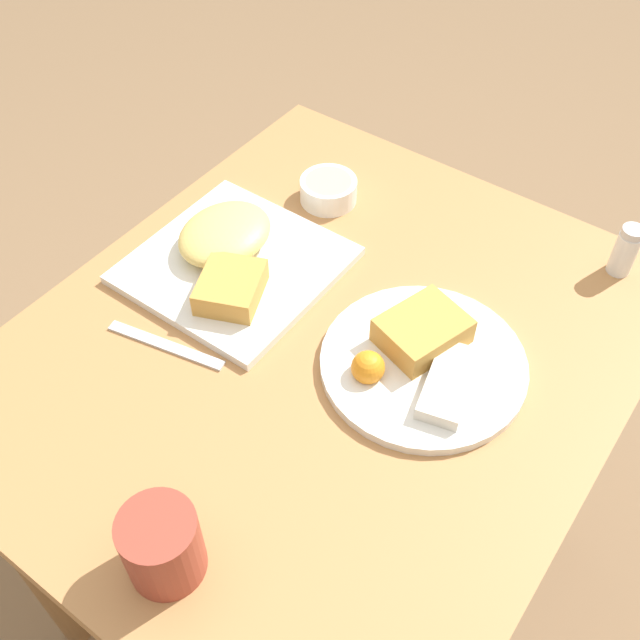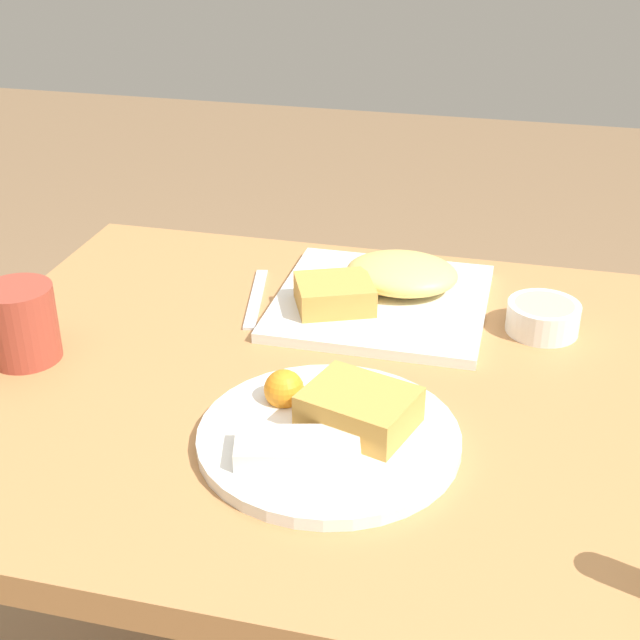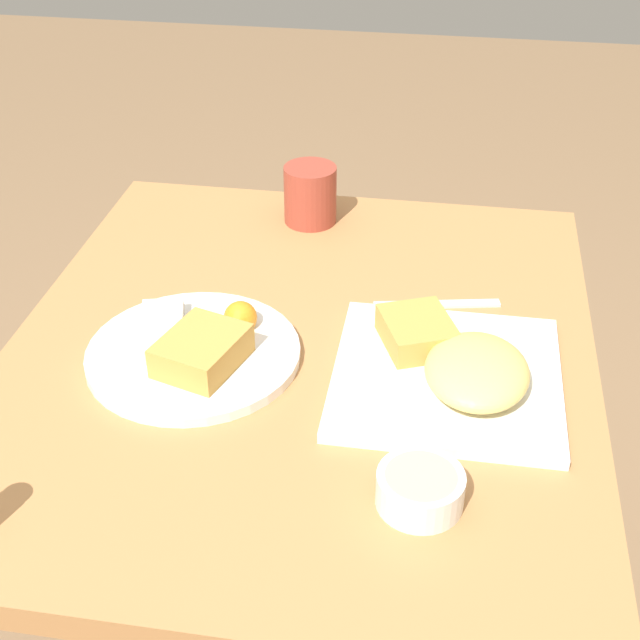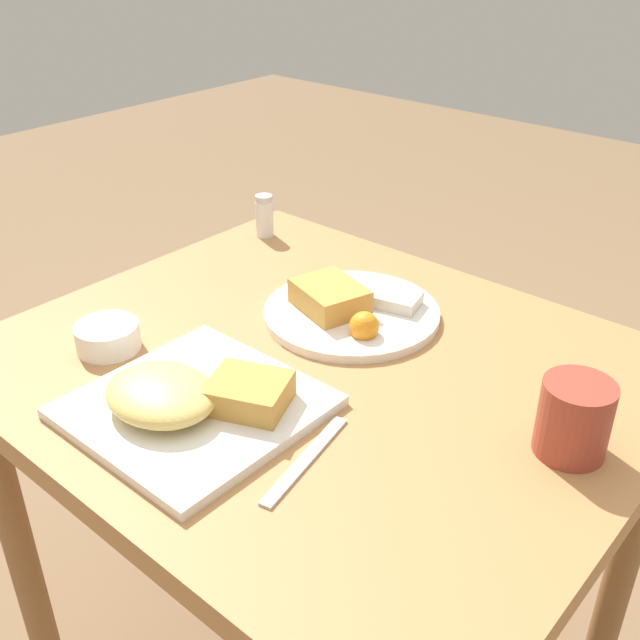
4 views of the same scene
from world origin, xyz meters
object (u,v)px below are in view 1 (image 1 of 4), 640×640
at_px(salt_shaker, 624,253).
at_px(plate_oval_far, 422,358).
at_px(plate_square_near, 231,256).
at_px(butter_knife, 166,345).
at_px(coffee_mug, 162,546).
at_px(sauce_ramekin, 328,190).

bearing_deg(salt_shaker, plate_oval_far, -23.84).
xyz_separation_m(plate_square_near, butter_knife, (0.17, 0.03, -0.02)).
bearing_deg(coffee_mug, sauce_ramekin, -160.05).
bearing_deg(sauce_ramekin, salt_shaker, 105.12).
bearing_deg(plate_oval_far, salt_shaker, 156.16).
bearing_deg(butter_knife, plate_square_near, 87.78).
distance_m(plate_square_near, sauce_ramekin, 0.21).
bearing_deg(butter_knife, plate_oval_far, 18.98).
distance_m(salt_shaker, coffee_mug, 0.76).
xyz_separation_m(salt_shaker, butter_knife, (0.50, -0.44, -0.03)).
distance_m(plate_square_near, coffee_mug, 0.46).
bearing_deg(butter_knife, coffee_mug, -57.17).
xyz_separation_m(plate_oval_far, butter_knife, (0.18, -0.30, -0.01)).
distance_m(plate_square_near, plate_oval_far, 0.32).
xyz_separation_m(sauce_ramekin, coffee_mug, (0.60, 0.22, 0.03)).
height_order(plate_square_near, coffee_mug, coffee_mug).
distance_m(butter_knife, coffee_mug, 0.31).
distance_m(plate_oval_far, coffee_mug, 0.41).
xyz_separation_m(plate_square_near, sauce_ramekin, (-0.21, 0.03, -0.00)).
xyz_separation_m(sauce_ramekin, salt_shaker, (-0.12, 0.44, 0.01)).
bearing_deg(plate_oval_far, plate_square_near, -89.18).
height_order(plate_oval_far, salt_shaker, salt_shaker).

